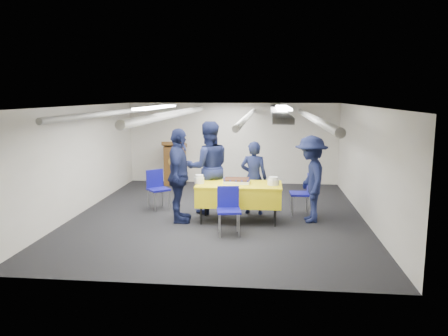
{
  "coord_description": "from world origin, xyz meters",
  "views": [
    {
      "loc": [
        1.01,
        -8.94,
        2.53
      ],
      "look_at": [
        0.13,
        -0.2,
        1.05
      ],
      "focal_mm": 35.0,
      "sensor_mm": 36.0,
      "label": 1
    }
  ],
  "objects": [
    {
      "name": "plate_stack_right",
      "position": [
        1.13,
        -0.45,
        0.84
      ],
      "size": [
        0.23,
        0.23,
        0.16
      ],
      "color": "white",
      "rests_on": "serving_table"
    },
    {
      "name": "chair_right",
      "position": [
        1.79,
        0.23,
        0.53
      ],
      "size": [
        0.44,
        0.44,
        0.87
      ],
      "color": "gray",
      "rests_on": "ground"
    },
    {
      "name": "serving_table",
      "position": [
        0.45,
        -0.4,
        0.56
      ],
      "size": [
        1.7,
        0.87,
        0.77
      ],
      "color": "black",
      "rests_on": "ground"
    },
    {
      "name": "chair_left",
      "position": [
        -1.45,
        0.41,
        0.53
      ],
      "size": [
        0.59,
        0.59,
        0.87
      ],
      "color": "gray",
      "rests_on": "ground"
    },
    {
      "name": "sheet_cake",
      "position": [
        0.4,
        -0.33,
        0.82
      ],
      "size": [
        0.53,
        0.42,
        0.09
      ],
      "color": "white",
      "rests_on": "serving_table"
    },
    {
      "name": "sailor_c",
      "position": [
        -0.74,
        -0.57,
        0.94
      ],
      "size": [
        0.57,
        1.14,
        1.88
      ],
      "primitive_type": "imported",
      "rotation": [
        0.0,
        0.0,
        1.67
      ],
      "color": "black",
      "rests_on": "ground"
    },
    {
      "name": "room_shell",
      "position": [
        0.09,
        0.41,
        1.81
      ],
      "size": [
        6.0,
        7.0,
        2.3
      ],
      "color": "silver",
      "rests_on": "ground"
    },
    {
      "name": "sailor_a",
      "position": [
        0.72,
        0.2,
        0.78
      ],
      "size": [
        0.62,
        0.46,
        1.57
      ],
      "primitive_type": "imported",
      "rotation": [
        0.0,
        0.0,
        2.98
      ],
      "color": "black",
      "rests_on": "ground"
    },
    {
      "name": "ground",
      "position": [
        0.0,
        0.0,
        0.0
      ],
      "size": [
        7.0,
        7.0,
        0.0
      ],
      "primitive_type": "plane",
      "color": "black",
      "rests_on": "ground"
    },
    {
      "name": "sailor_b",
      "position": [
        -0.25,
        0.18,
        0.99
      ],
      "size": [
        1.14,
        1.0,
        1.98
      ],
      "primitive_type": "imported",
      "rotation": [
        0.0,
        0.0,
        3.44
      ],
      "color": "black",
      "rests_on": "ground"
    },
    {
      "name": "chair_near",
      "position": [
        0.31,
        -1.22,
        0.53
      ],
      "size": [
        0.48,
        0.48,
        0.87
      ],
      "color": "gray",
      "rests_on": "ground"
    },
    {
      "name": "plate_stack_left",
      "position": [
        -0.35,
        -0.45,
        0.85
      ],
      "size": [
        0.19,
        0.19,
        0.18
      ],
      "color": "white",
      "rests_on": "serving_table"
    },
    {
      "name": "podium",
      "position": [
        -1.6,
        3.05,
        0.61
      ],
      "size": [
        0.62,
        0.53,
        1.25
      ],
      "color": "brown",
      "rests_on": "ground"
    },
    {
      "name": "sailor_d",
      "position": [
        1.87,
        -0.27,
        0.87
      ],
      "size": [
        0.71,
        1.16,
        1.74
      ],
      "primitive_type": "imported",
      "rotation": [
        0.0,
        0.0,
        -1.51
      ],
      "color": "black",
      "rests_on": "ground"
    }
  ]
}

